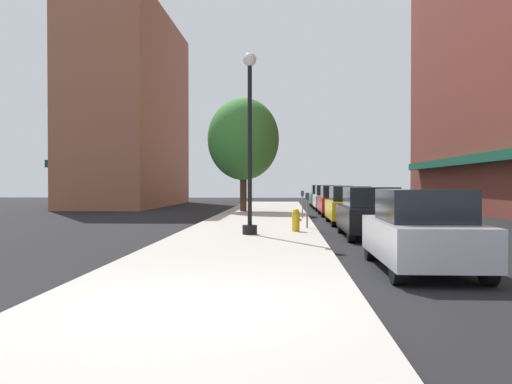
{
  "coord_description": "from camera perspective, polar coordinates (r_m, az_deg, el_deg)",
  "views": [
    {
      "loc": [
        1.26,
        -7.64,
        1.78
      ],
      "look_at": [
        0.1,
        14.35,
        1.45
      ],
      "focal_mm": 39.86,
      "sensor_mm": 36.0,
      "label": 1
    }
  ],
  "objects": [
    {
      "name": "car_silver",
      "position": [
        11.96,
        16.3,
        -3.82
      ],
      "size": [
        1.8,
        4.3,
        1.66
      ],
      "rotation": [
        0.0,
        0.0,
        -0.0
      ],
      "color": "black",
      "rests_on": "ground"
    },
    {
      "name": "car_yellow",
      "position": [
        25.02,
        9.32,
        -1.37
      ],
      "size": [
        1.8,
        4.3,
        1.66
      ],
      "rotation": [
        0.0,
        0.0,
        0.02
      ],
      "color": "black",
      "rests_on": "ground"
    },
    {
      "name": "car_green",
      "position": [
        43.27,
        6.66,
        -0.43
      ],
      "size": [
        1.8,
        4.3,
        1.66
      ],
      "rotation": [
        0.0,
        0.0,
        0.01
      ],
      "color": "black",
      "rests_on": "ground"
    },
    {
      "name": "tree_near",
      "position": [
        34.06,
        -1.28,
        5.32
      ],
      "size": [
        4.27,
        4.27,
        6.77
      ],
      "color": "#422D1E",
      "rests_on": "sidewalk_slab"
    },
    {
      "name": "sidewalk_slab",
      "position": [
        26.72,
        0.32,
        -2.82
      ],
      "size": [
        4.8,
        50.0,
        0.12
      ],
      "primitive_type": "cube",
      "color": "#B7B2A8",
      "rests_on": "ground"
    },
    {
      "name": "building_far_background",
      "position": [
        46.65,
        -12.37,
        7.89
      ],
      "size": [
        6.8,
        18.0,
        15.04
      ],
      "color": "#9E6047",
      "rests_on": "ground"
    },
    {
      "name": "car_black",
      "position": [
        18.93,
        11.35,
        -2.09
      ],
      "size": [
        1.8,
        4.3,
        1.66
      ],
      "rotation": [
        0.0,
        0.0,
        -0.02
      ],
      "color": "black",
      "rests_on": "ground"
    },
    {
      "name": "parking_meter_far",
      "position": [
        21.28,
        5.16,
        -1.37
      ],
      "size": [
        0.14,
        0.09,
        1.31
      ],
      "color": "slate",
      "rests_on": "sidewalk_slab"
    },
    {
      "name": "car_white",
      "position": [
        37.45,
        7.22,
        -0.63
      ],
      "size": [
        1.8,
        4.3,
        1.66
      ],
      "rotation": [
        0.0,
        0.0,
        0.04
      ],
      "color": "black",
      "rests_on": "ground"
    },
    {
      "name": "lamppost",
      "position": [
        18.52,
        -0.63,
        5.28
      ],
      "size": [
        0.48,
        0.48,
        5.9
      ],
      "color": "black",
      "rests_on": "sidewalk_slab"
    },
    {
      "name": "parking_meter_near",
      "position": [
        27.36,
        4.68,
        -0.87
      ],
      "size": [
        0.14,
        0.09,
        1.31
      ],
      "color": "slate",
      "rests_on": "sidewalk_slab"
    },
    {
      "name": "ground_plane",
      "position": [
        25.85,
        9.12,
        -3.09
      ],
      "size": [
        90.0,
        90.0,
        0.0
      ],
      "primitive_type": "plane",
      "color": "black"
    },
    {
      "name": "fire_hydrant",
      "position": [
        19.69,
        4.03,
        -2.8
      ],
      "size": [
        0.33,
        0.26,
        0.79
      ],
      "color": "gold",
      "rests_on": "sidewalk_slab"
    },
    {
      "name": "car_red",
      "position": [
        31.41,
        8.03,
        -0.91
      ],
      "size": [
        1.8,
        4.3,
        1.66
      ],
      "rotation": [
        0.0,
        0.0,
        0.04
      ],
      "color": "black",
      "rests_on": "ground"
    }
  ]
}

